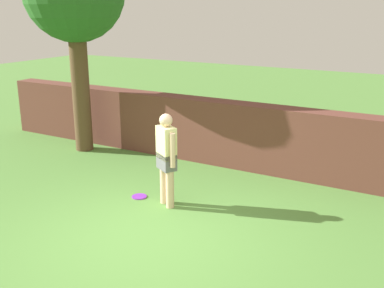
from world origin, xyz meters
The scene contains 4 objects.
ground_plane centered at (0.00, 0.00, 0.00)m, with size 40.00×40.00×0.00m, color #568C3D.
brick_wall centered at (-1.50, 3.66, 0.69)m, with size 10.20×0.50×1.38m, color brown.
person centered at (-0.41, 1.19, 0.90)m, with size 0.48×0.37×1.62m.
frisbee_purple centered at (-1.03, 1.23, 0.01)m, with size 0.27×0.27×0.02m, color purple.
Camera 1 is at (3.63, -5.03, 3.31)m, focal length 43.38 mm.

